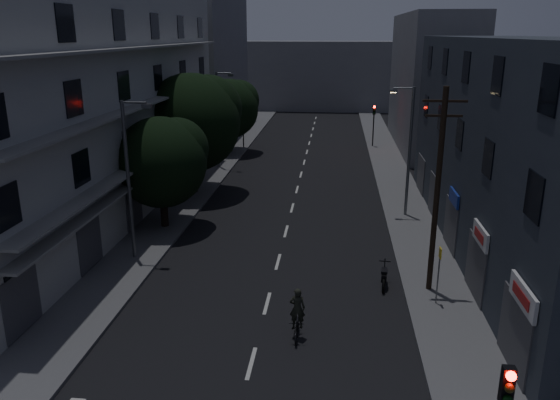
% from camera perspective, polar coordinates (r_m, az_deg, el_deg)
% --- Properties ---
extents(ground, '(160.00, 160.00, 0.00)m').
position_cam_1_polar(ground, '(41.22, 1.84, 1.30)').
color(ground, black).
rests_on(ground, ground).
extents(sidewalk_left, '(3.00, 90.00, 0.15)m').
position_cam_1_polar(sidewalk_left, '(42.36, -8.33, 1.66)').
color(sidewalk_left, '#565659').
rests_on(sidewalk_left, ground).
extents(sidewalk_right, '(3.00, 90.00, 0.15)m').
position_cam_1_polar(sidewalk_right, '(41.39, 12.26, 1.08)').
color(sidewalk_right, '#565659').
rests_on(sidewalk_right, ground).
extents(lane_markings, '(0.15, 60.50, 0.01)m').
position_cam_1_polar(lane_markings, '(47.25, 2.38, 3.35)').
color(lane_markings, beige).
rests_on(lane_markings, ground).
extents(building_left, '(7.00, 36.00, 14.00)m').
position_cam_1_polar(building_left, '(35.99, -18.57, 9.48)').
color(building_left, '#B2B2AD').
rests_on(building_left, ground).
extents(building_right, '(6.19, 28.00, 11.00)m').
position_cam_1_polar(building_right, '(30.58, 23.47, 4.90)').
color(building_right, '#2C323B').
rests_on(building_right, ground).
extents(building_far_left, '(6.00, 20.00, 16.00)m').
position_cam_1_polar(building_far_left, '(64.36, -7.61, 14.08)').
color(building_far_left, slate).
rests_on(building_far_left, ground).
extents(building_far_right, '(6.00, 20.00, 13.00)m').
position_cam_1_polar(building_far_right, '(57.52, 15.44, 11.79)').
color(building_far_right, slate).
rests_on(building_far_right, ground).
extents(building_far_end, '(24.00, 8.00, 10.00)m').
position_cam_1_polar(building_far_end, '(84.85, 4.10, 12.85)').
color(building_far_end, slate).
rests_on(building_far_end, ground).
extents(tree_near, '(5.29, 5.29, 6.53)m').
position_cam_1_polar(tree_near, '(32.32, -12.22, 4.23)').
color(tree_near, black).
rests_on(tree_near, sidewalk_left).
extents(tree_mid, '(6.88, 6.88, 8.46)m').
position_cam_1_polar(tree_mid, '(39.03, -9.13, 8.37)').
color(tree_mid, black).
rests_on(tree_mid, sidewalk_left).
extents(tree_far, '(5.62, 5.62, 6.96)m').
position_cam_1_polar(tree_far, '(52.76, -5.30, 9.72)').
color(tree_far, black).
rests_on(tree_far, sidewalk_left).
extents(traffic_signal_far_right, '(0.28, 0.37, 4.10)m').
position_cam_1_polar(traffic_signal_far_right, '(56.17, 9.78, 8.54)').
color(traffic_signal_far_right, black).
rests_on(traffic_signal_far_right, sidewalk_right).
extents(traffic_signal_far_left, '(0.28, 0.37, 4.10)m').
position_cam_1_polar(traffic_signal_far_left, '(54.90, -3.89, 8.55)').
color(traffic_signal_far_left, black).
rests_on(traffic_signal_far_left, sidewalk_left).
extents(street_lamp_left_near, '(1.51, 0.25, 8.00)m').
position_cam_1_polar(street_lamp_left_near, '(27.87, -15.40, 2.74)').
color(street_lamp_left_near, '#525459').
rests_on(street_lamp_left_near, sidewalk_left).
extents(street_lamp_right, '(1.51, 0.25, 8.00)m').
position_cam_1_polar(street_lamp_right, '(34.47, 13.23, 5.57)').
color(street_lamp_right, slate).
rests_on(street_lamp_right, sidewalk_right).
extents(street_lamp_left_far, '(1.51, 0.25, 8.00)m').
position_cam_1_polar(street_lamp_left_far, '(46.49, -6.38, 8.81)').
color(street_lamp_left_far, '#54585C').
rests_on(street_lamp_left_far, sidewalk_left).
extents(utility_pole, '(1.80, 0.24, 9.00)m').
position_cam_1_polar(utility_pole, '(24.21, 16.13, 1.21)').
color(utility_pole, black).
rests_on(utility_pole, sidewalk_right).
extents(bus_stop_sign, '(0.06, 0.35, 2.52)m').
position_cam_1_polar(bus_stop_sign, '(23.92, 16.29, -6.58)').
color(bus_stop_sign, '#595B60').
rests_on(bus_stop_sign, sidewalk_right).
extents(motorcycle, '(0.52, 1.82, 1.17)m').
position_cam_1_polar(motorcycle, '(25.73, 10.81, -7.94)').
color(motorcycle, black).
rests_on(motorcycle, ground).
extents(cyclist, '(0.60, 1.63, 2.06)m').
position_cam_1_polar(cyclist, '(21.29, 1.81, -12.53)').
color(cyclist, black).
rests_on(cyclist, ground).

